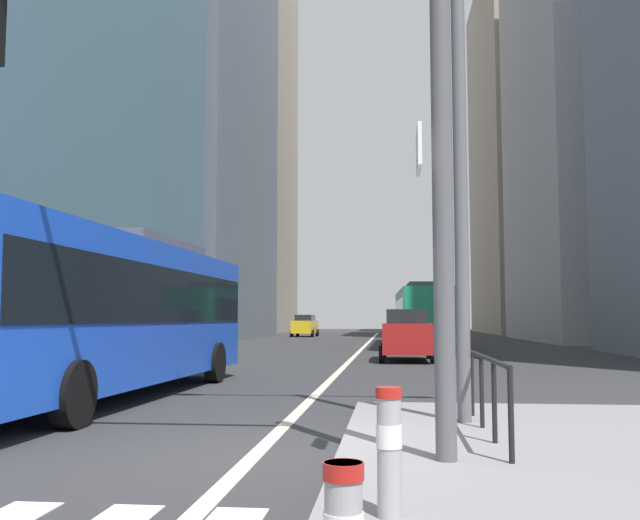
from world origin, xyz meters
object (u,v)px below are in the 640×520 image
city_bus_blue_oncoming (108,307)px  bollard_left (389,445)px  car_oncoming_mid (305,325)px  car_receding_near (407,335)px  city_bus_red_receding (423,314)px  traffic_signal_gantry (275,92)px  car_receding_far (404,325)px  street_lamp_post (458,67)px

city_bus_blue_oncoming → bollard_left: 10.16m
car_oncoming_mid → car_receding_near: size_ratio=1.04×
city_bus_blue_oncoming → bollard_left: size_ratio=12.30×
city_bus_red_receding → car_oncoming_mid: city_bus_red_receding is taller
car_oncoming_mid → bollard_left: size_ratio=4.84×
traffic_signal_gantry → bollard_left: (1.23, -2.09, -3.41)m
car_receding_far → street_lamp_post: bearing=-90.1°
car_receding_near → traffic_signal_gantry: bearing=-95.3°
city_bus_blue_oncoming → street_lamp_post: (6.74, -3.50, 3.45)m
bollard_left → car_oncoming_mid: bearing=97.8°
city_bus_red_receding → car_oncoming_mid: (-9.41, 24.17, -0.85)m
car_oncoming_mid → car_receding_far: bearing=28.5°
car_receding_far → bollard_left: (-1.11, -61.32, -0.32)m
car_receding_far → street_lamp_post: size_ratio=0.54×
car_oncoming_mid → car_receding_near: (8.32, -35.07, -0.00)m
city_bus_blue_oncoming → car_oncoming_mid: bearing=92.4°
city_bus_blue_oncoming → car_receding_far: bearing=82.7°
car_receding_near → car_receding_far: (0.53, 39.88, -0.00)m
car_oncoming_mid → street_lamp_post: bearing=-80.4°
traffic_signal_gantry → bollard_left: traffic_signal_gantry is taller
car_receding_near → traffic_signal_gantry: 19.67m
city_bus_blue_oncoming → car_receding_near: (6.28, 13.11, -0.85)m
car_receding_far → bollard_left: car_receding_far is taller
car_oncoming_mid → car_receding_far: same height
city_bus_red_receding → street_lamp_post: (-0.62, -27.51, 3.45)m
city_bus_blue_oncoming → car_oncoming_mid: (-2.04, 48.18, -0.85)m
city_bus_red_receding → traffic_signal_gantry: bearing=-95.5°
city_bus_red_receding → car_oncoming_mid: 25.95m
city_bus_blue_oncoming → car_receding_far: 53.43m
car_receding_far → bollard_left: size_ratio=4.62×
city_bus_red_receding → traffic_signal_gantry: size_ratio=1.89×
city_bus_blue_oncoming → car_oncoming_mid: city_bus_blue_oncoming is taller
city_bus_red_receding → traffic_signal_gantry: 30.46m
car_oncoming_mid → traffic_signal_gantry: traffic_signal_gantry is taller
car_oncoming_mid → traffic_signal_gantry: 54.89m
traffic_signal_gantry → street_lamp_post: (2.26, 2.73, 1.20)m
city_bus_blue_oncoming → street_lamp_post: 8.34m
car_oncoming_mid → bollard_left: car_oncoming_mid is taller
car_receding_far → bollard_left: bearing=-91.0°
city_bus_blue_oncoming → car_oncoming_mid: 48.23m
city_bus_blue_oncoming → street_lamp_post: bearing=-27.5°
car_receding_near → car_receding_far: bearing=89.2°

